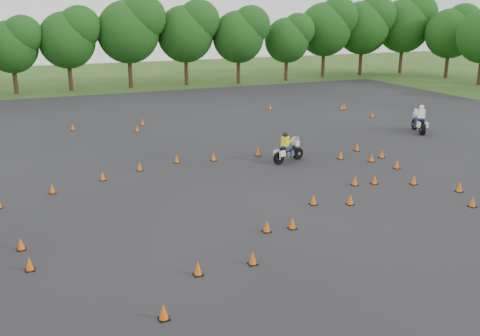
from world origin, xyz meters
name	(u,v)px	position (x,y,z in m)	size (l,w,h in m)	color
ground	(279,223)	(0.00, 0.00, 0.00)	(140.00, 140.00, 0.00)	#2D5119
asphalt_pad	(224,180)	(0.00, 6.00, 0.01)	(62.00, 62.00, 0.00)	black
treeline	(150,47)	(3.68, 34.86, 4.62)	(86.83, 32.16, 10.64)	#174313
traffic_cones	(226,179)	(-0.07, 5.52, 0.23)	(36.64, 33.52, 0.45)	#F05B0A
rider_yellow	(289,147)	(4.57, 7.78, 0.85)	(2.19, 0.67, 1.69)	yellow
rider_white	(419,118)	(16.37, 10.91, 0.97)	(2.49, 0.76, 1.92)	white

